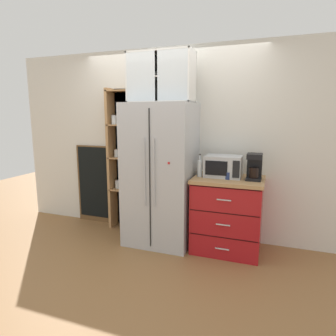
% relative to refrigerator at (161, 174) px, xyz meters
% --- Properties ---
extents(ground_plane, '(10.55, 10.55, 0.00)m').
position_rel_refrigerator_xyz_m(ground_plane, '(-0.00, 0.00, -0.90)').
color(ground_plane, olive).
extents(wall_back_cream, '(4.87, 0.10, 2.55)m').
position_rel_refrigerator_xyz_m(wall_back_cream, '(-0.00, 0.40, 0.37)').
color(wall_back_cream, silver).
rests_on(wall_back_cream, ground).
extents(refrigerator, '(0.85, 0.73, 1.81)m').
position_rel_refrigerator_xyz_m(refrigerator, '(0.00, 0.00, 0.00)').
color(refrigerator, '#B7BABF').
rests_on(refrigerator, ground).
extents(pantry_shelf_column, '(0.47, 0.25, 2.03)m').
position_rel_refrigerator_xyz_m(pantry_shelf_column, '(-0.68, 0.30, 0.14)').
color(pantry_shelf_column, brown).
rests_on(pantry_shelf_column, ground).
extents(counter_cabinet, '(0.83, 0.66, 0.91)m').
position_rel_refrigerator_xyz_m(counter_cabinet, '(0.87, 0.04, -0.45)').
color(counter_cabinet, '#A8161C').
rests_on(counter_cabinet, ground).
extents(microwave, '(0.44, 0.33, 0.26)m').
position_rel_refrigerator_xyz_m(microwave, '(0.79, 0.09, 0.14)').
color(microwave, '#B7BABF').
rests_on(microwave, counter_cabinet).
extents(coffee_maker, '(0.17, 0.20, 0.31)m').
position_rel_refrigerator_xyz_m(coffee_maker, '(1.15, 0.04, 0.17)').
color(coffee_maker, black).
rests_on(coffee_maker, counter_cabinet).
extents(mug_navy, '(0.12, 0.08, 0.09)m').
position_rel_refrigerator_xyz_m(mug_navy, '(0.87, -0.04, 0.05)').
color(mug_navy, navy).
rests_on(mug_navy, counter_cabinet).
extents(mug_red, '(0.12, 0.09, 0.09)m').
position_rel_refrigerator_xyz_m(mug_red, '(0.87, 0.10, 0.06)').
color(mug_red, red).
rests_on(mug_red, counter_cabinet).
extents(bottle_clear, '(0.06, 0.06, 0.28)m').
position_rel_refrigerator_xyz_m(bottle_clear, '(0.52, -0.02, 0.13)').
color(bottle_clear, silver).
rests_on(bottle_clear, counter_cabinet).
extents(upper_cabinet, '(0.81, 0.32, 0.61)m').
position_rel_refrigerator_xyz_m(upper_cabinet, '(-0.00, 0.05, 1.21)').
color(upper_cabinet, silver).
rests_on(upper_cabinet, refrigerator).
extents(chalkboard_menu, '(0.60, 0.04, 1.20)m').
position_rel_refrigerator_xyz_m(chalkboard_menu, '(-1.23, 0.33, -0.30)').
color(chalkboard_menu, brown).
rests_on(chalkboard_menu, ground).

